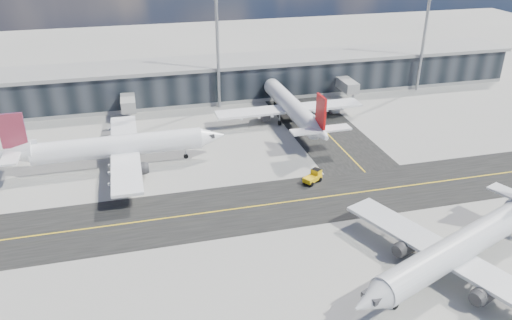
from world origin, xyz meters
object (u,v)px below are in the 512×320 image
(baggage_tug, at_px, (314,176))
(service_van, at_px, (331,108))
(airliner_near, at_px, (460,247))
(airliner_af, at_px, (115,147))
(airliner_redtail, at_px, (292,107))

(baggage_tug, distance_m, service_van, 33.96)
(airliner_near, bearing_deg, service_van, -28.20)
(airliner_af, bearing_deg, service_van, 109.21)
(airliner_af, bearing_deg, baggage_tug, 65.50)
(airliner_redtail, relative_size, baggage_tug, 10.14)
(baggage_tug, xyz_separation_m, service_van, (15.35, 30.29, -0.34))
(service_van, bearing_deg, airliner_redtail, -164.90)
(airliner_near, relative_size, baggage_tug, 9.46)
(airliner_redtail, bearing_deg, service_van, 23.34)
(baggage_tug, bearing_deg, airliner_near, -13.41)
(airliner_redtail, bearing_deg, baggage_tug, -101.16)
(airliner_af, height_order, airliner_redtail, airliner_af)
(baggage_tug, bearing_deg, airliner_af, -146.87)
(baggage_tug, bearing_deg, airliner_redtail, 137.29)
(airliner_redtail, distance_m, service_van, 12.28)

